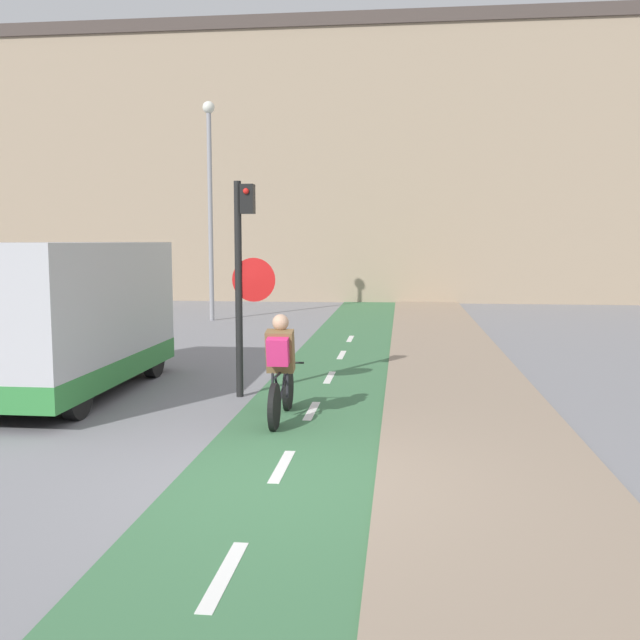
# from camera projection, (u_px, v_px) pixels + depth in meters

# --- Properties ---
(ground_plane) EXTENTS (120.00, 120.00, 0.00)m
(ground_plane) POSITION_uv_depth(u_px,v_px,m) (274.00, 484.00, 7.09)
(ground_plane) COLOR gray
(bike_lane) EXTENTS (2.01, 60.00, 0.02)m
(bike_lane) POSITION_uv_depth(u_px,v_px,m) (274.00, 483.00, 7.09)
(bike_lane) COLOR #3D7047
(bike_lane) RESTS_ON ground_plane
(sidewalk_strip) EXTENTS (2.40, 60.00, 0.05)m
(sidewalk_strip) POSITION_uv_depth(u_px,v_px,m) (500.00, 490.00, 6.83)
(sidewalk_strip) COLOR gray
(sidewalk_strip) RESTS_ON ground_plane
(building_row_background) EXTENTS (60.00, 5.20, 11.01)m
(building_row_background) POSITION_uv_depth(u_px,v_px,m) (374.00, 166.00, 29.78)
(building_row_background) COLOR gray
(building_row_background) RESTS_ON ground_plane
(traffic_light_pole) EXTENTS (0.67, 0.25, 3.30)m
(traffic_light_pole) POSITION_uv_depth(u_px,v_px,m) (244.00, 265.00, 10.83)
(traffic_light_pole) COLOR black
(traffic_light_pole) RESTS_ON ground_plane
(street_lamp_far) EXTENTS (0.36, 0.36, 6.51)m
(street_lamp_far) POSITION_uv_depth(u_px,v_px,m) (210.00, 187.00, 21.25)
(street_lamp_far) COLOR gray
(street_lamp_far) RESTS_ON ground_plane
(cyclist_near) EXTENTS (0.46, 1.71, 1.44)m
(cyclist_near) POSITION_uv_depth(u_px,v_px,m) (281.00, 370.00, 9.47)
(cyclist_near) COLOR black
(cyclist_near) RESTS_ON ground_plane
(van) EXTENTS (2.13, 4.66, 2.38)m
(van) POSITION_uv_depth(u_px,v_px,m) (60.00, 320.00, 11.14)
(van) COLOR #B7B7BC
(van) RESTS_ON ground_plane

